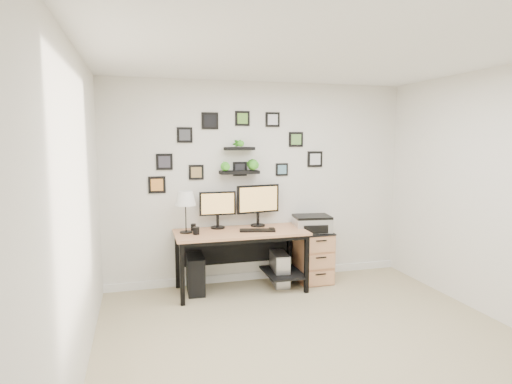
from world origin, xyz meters
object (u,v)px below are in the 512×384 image
object	(u,v)px
table_lamp	(185,199)
file_cabinet	(313,256)
desk	(243,240)
pc_tower_grey	(280,269)
printer	(312,224)
monitor_right	(258,202)
mug	(196,231)
monitor_left	(218,207)
pc_tower_black	(195,274)

from	to	relation	value
table_lamp	file_cabinet	world-z (taller)	table_lamp
file_cabinet	desk	bearing A→B (deg)	-176.54
table_lamp	pc_tower_grey	xyz separation A→B (m)	(1.19, -0.02, -0.95)
pc_tower_grey	desk	bearing A→B (deg)	-176.82
file_cabinet	printer	bearing A→B (deg)	-146.83
printer	desk	bearing A→B (deg)	-177.37
monitor_right	table_lamp	distance (m)	0.96
file_cabinet	monitor_right	bearing A→B (deg)	169.61
monitor_right	mug	world-z (taller)	monitor_right
monitor_left	mug	distance (m)	0.47
monitor_right	pc_tower_grey	distance (m)	0.91
monitor_right	pc_tower_grey	bearing A→B (deg)	-33.49
monitor_right	file_cabinet	size ratio (longest dim) A/B	0.86
monitor_left	file_cabinet	size ratio (longest dim) A/B	0.70
printer	monitor_left	bearing A→B (deg)	172.77
table_lamp	pc_tower_black	distance (m)	0.93
monitor_right	pc_tower_black	bearing A→B (deg)	-170.74
table_lamp	pc_tower_grey	bearing A→B (deg)	-0.98
monitor_left	file_cabinet	world-z (taller)	monitor_left
pc_tower_black	file_cabinet	bearing A→B (deg)	3.24
table_lamp	file_cabinet	xyz separation A→B (m)	(1.65, 0.01, -0.82)
desk	mug	size ratio (longest dim) A/B	18.13
monitor_left	printer	world-z (taller)	monitor_left
desk	file_cabinet	size ratio (longest dim) A/B	2.39
pc_tower_black	printer	world-z (taller)	printer
table_lamp	printer	world-z (taller)	table_lamp
table_lamp	pc_tower_black	xyz separation A→B (m)	(0.10, 0.00, -0.93)
monitor_right	printer	size ratio (longest dim) A/B	1.15
monitor_right	pc_tower_black	world-z (taller)	monitor_right
desk	pc_tower_black	world-z (taller)	desk
monitor_right	mug	size ratio (longest dim) A/B	6.53
mug	file_cabinet	size ratio (longest dim) A/B	0.13
monitor_left	desk	bearing A→B (deg)	-35.54
table_lamp	pc_tower_grey	distance (m)	1.52
desk	table_lamp	bearing A→B (deg)	176.05
monitor_right	monitor_left	bearing A→B (deg)	179.07
pc_tower_black	printer	distance (m)	1.62
monitor_right	table_lamp	bearing A→B (deg)	-171.46
desk	monitor_right	world-z (taller)	monitor_right
mug	pc_tower_grey	xyz separation A→B (m)	(1.08, 0.10, -0.59)
pc_tower_black	file_cabinet	world-z (taller)	file_cabinet
monitor_right	pc_tower_grey	world-z (taller)	monitor_right
desk	monitor_left	distance (m)	0.52
monitor_left	pc_tower_grey	world-z (taller)	monitor_left
desk	file_cabinet	distance (m)	1.01
pc_tower_black	file_cabinet	distance (m)	1.55
mug	pc_tower_grey	world-z (taller)	mug
table_lamp	file_cabinet	size ratio (longest dim) A/B	0.76
mug	file_cabinet	xyz separation A→B (m)	(1.55, 0.13, -0.46)
mug	file_cabinet	world-z (taller)	mug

